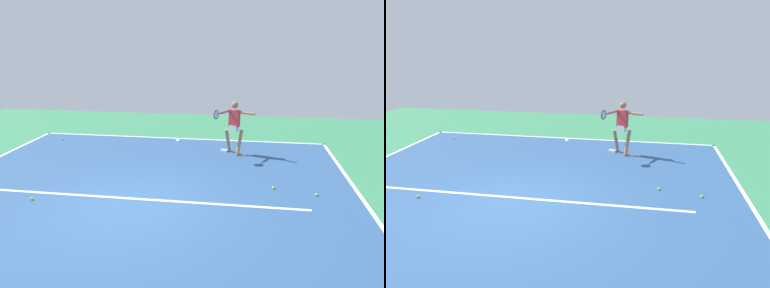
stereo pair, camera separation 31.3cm
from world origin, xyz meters
TOP-DOWN VIEW (x-y plane):
  - ground_plane at (0.00, 0.00)m, footprint 20.97×20.97m
  - court_surface at (0.00, 0.00)m, footprint 10.84×11.80m
  - court_line_baseline_near at (0.00, -5.85)m, footprint 10.84×0.10m
  - court_line_sideline_left at (-5.37, 0.00)m, footprint 0.10×11.80m
  - court_line_service at (0.00, -0.35)m, footprint 8.13×0.10m
  - court_line_centre_mark at (0.00, -5.65)m, footprint 0.10×0.30m
  - tennis_player at (-2.14, -4.26)m, footprint 1.27×1.15m
  - tennis_ball_centre_court at (4.31, -4.98)m, footprint 0.07×0.07m
  - tennis_ball_near_service_line at (-4.31, -1.17)m, footprint 0.07×0.07m
  - tennis_ball_near_player at (-3.29, -1.44)m, footprint 0.07×0.07m
  - tennis_ball_by_sideline at (2.45, 0.09)m, footprint 0.07×0.07m

SIDE VIEW (x-z plane):
  - ground_plane at x=0.00m, z-range 0.00..0.00m
  - court_surface at x=0.00m, z-range 0.00..0.00m
  - court_line_baseline_near at x=0.00m, z-range 0.00..0.01m
  - court_line_sideline_left at x=-5.37m, z-range 0.00..0.01m
  - court_line_service at x=0.00m, z-range 0.00..0.01m
  - court_line_centre_mark at x=0.00m, z-range 0.00..0.01m
  - tennis_ball_centre_court at x=4.31m, z-range 0.00..0.07m
  - tennis_ball_near_service_line at x=-4.31m, z-range 0.00..0.07m
  - tennis_ball_near_player at x=-3.29m, z-range 0.00..0.07m
  - tennis_ball_by_sideline at x=2.45m, z-range 0.00..0.07m
  - tennis_player at x=-2.14m, z-range 0.13..1.89m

